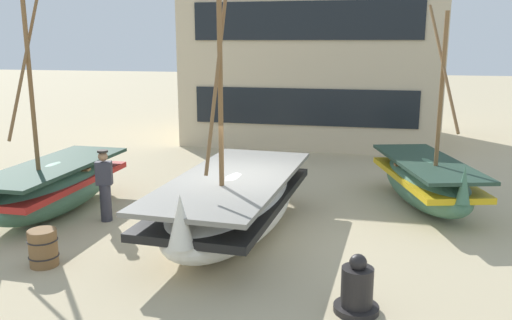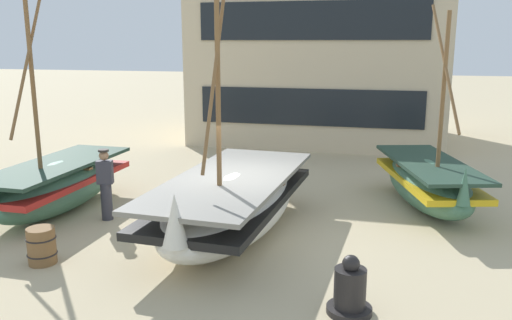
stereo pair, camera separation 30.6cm
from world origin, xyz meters
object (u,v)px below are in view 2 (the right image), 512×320
at_px(wooden_barrel, 42,246).
at_px(harbor_building_main, 321,61).
at_px(fisherman_by_hull, 106,185).
at_px(capstan_winch, 350,291).
at_px(fishing_boat_centre_large, 231,203).
at_px(fishing_boat_far_right, 428,182).
at_px(fishing_boat_near_left, 57,184).

height_order(wooden_barrel, harbor_building_main, harbor_building_main).
height_order(fisherman_by_hull, capstan_winch, fisherman_by_hull).
xyz_separation_m(fishing_boat_centre_large, fishing_boat_far_right, (4.24, 3.04, -0.05)).
distance_m(capstan_winch, wooden_barrel, 5.78).
relative_size(fishing_boat_centre_large, harbor_building_main, 0.61).
bearing_deg(wooden_barrel, fishing_boat_near_left, 119.28).
xyz_separation_m(fisherman_by_hull, harbor_building_main, (3.42, 12.19, 2.45)).
xyz_separation_m(fishing_boat_far_right, harbor_building_main, (-3.95, 9.38, 2.63)).
height_order(fishing_boat_far_right, harbor_building_main, harbor_building_main).
bearing_deg(capstan_winch, fishing_boat_far_right, 75.64).
bearing_deg(fishing_boat_centre_large, capstan_winch, -45.83).
distance_m(fishing_boat_centre_large, capstan_winch, 3.94).
bearing_deg(harbor_building_main, fishing_boat_centre_large, -91.35).
relative_size(fishing_boat_centre_large, capstan_winch, 6.72).
bearing_deg(fishing_boat_far_right, wooden_barrel, -143.39).
height_order(fishing_boat_near_left, fishing_boat_far_right, fishing_boat_near_left).
xyz_separation_m(fishing_boat_far_right, wooden_barrel, (-7.26, -5.39, -0.31)).
relative_size(fisherman_by_hull, capstan_winch, 1.78).
height_order(fishing_boat_near_left, wooden_barrel, fishing_boat_near_left).
distance_m(fishing_boat_centre_large, wooden_barrel, 3.85).
height_order(fishing_boat_far_right, fisherman_by_hull, fishing_boat_far_right).
xyz_separation_m(capstan_winch, wooden_barrel, (-5.76, 0.47, -0.02)).
height_order(capstan_winch, wooden_barrel, capstan_winch).
bearing_deg(harbor_building_main, fishing_boat_far_right, -67.18).
xyz_separation_m(fishing_boat_near_left, harbor_building_main, (4.91, 11.92, 2.60)).
bearing_deg(fishing_boat_near_left, fishing_boat_centre_large, -6.16).
xyz_separation_m(fishing_boat_centre_large, capstan_winch, (2.74, -2.82, -0.35)).
xyz_separation_m(fisherman_by_hull, capstan_winch, (5.86, -3.04, -0.47)).
xyz_separation_m(fishing_boat_near_left, capstan_winch, (7.36, -3.32, -0.32)).
height_order(fishing_boat_near_left, harbor_building_main, harbor_building_main).
bearing_deg(fisherman_by_hull, fishing_boat_far_right, 20.94).
xyz_separation_m(fishing_boat_centre_large, wooden_barrel, (-3.02, -2.35, -0.37)).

